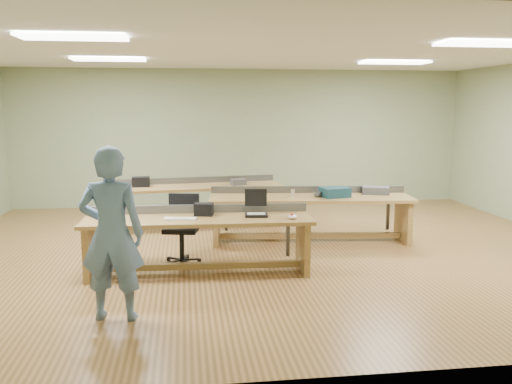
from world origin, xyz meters
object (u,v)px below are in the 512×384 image
Objects in this scene: workbench_front at (199,231)px; drinks_can at (293,193)px; person at (112,234)px; parts_bin_grey at (376,190)px; workbench_mid at (310,207)px; camera_bag at (204,209)px; task_chair at (182,238)px; workbench_back at (198,195)px; parts_bin_teal at (335,192)px; mug at (317,194)px; laptop_base at (256,215)px.

workbench_front is 26.15× the size of drinks_can.
person is 4.16× the size of parts_bin_grey.
camera_bag is (-1.78, -1.37, 0.27)m from workbench_mid.
task_chair is (-2.08, -0.99, -0.21)m from workbench_mid.
workbench_front is 0.96× the size of workbench_back.
camera_bag is at bearing 55.82° from workbench_front.
workbench_front is at bearing -152.55° from parts_bin_grey.
workbench_back is at bearing 143.84° from parts_bin_teal.
camera_bag is at bearing -137.22° from drinks_can.
workbench_mid is 13.62× the size of camera_bag.
workbench_back is 3.24m from parts_bin_grey.
workbench_front is 0.90× the size of workbench_mid.
mug is at bearing -169.25° from parts_bin_grey.
mug is (1.94, 1.35, 0.24)m from workbench_front.
drinks_can is (1.57, 1.49, 0.25)m from workbench_front.
camera_bag is 2.12× the size of drinks_can.
parts_bin_teal is 3.77× the size of drinks_can.
workbench_front is at bearing -177.30° from laptop_base.
parts_bin_grey is (0.76, 0.20, -0.02)m from parts_bin_teal.
mug is at bearing 45.90° from camera_bag.
laptop_base is at bearing -16.51° from task_chair.
parts_bin_grey is at bearing 29.88° from task_chair.
workbench_mid is 11.27× the size of laptop_base.
workbench_back is 1.74× the size of person.
parts_bin_grey is (1.13, 0.08, 0.24)m from workbench_mid.
task_chair is 2.22× the size of parts_bin_teal.
task_chair reaches higher than workbench_back.
person is (-0.92, -1.49, 0.35)m from workbench_front.
person is (-0.99, -4.41, 0.35)m from workbench_back.
mug is 0.39m from drinks_can.
camera_bag is 3.26m from parts_bin_grey.
workbench_back is at bearing 154.80° from parts_bin_grey.
workbench_back is at bearing 90.85° from workbench_front.
workbench_mid and workbench_back have the same top height.
workbench_front is 0.30m from camera_bag.
camera_bag reaches higher than mug.
parts_bin_teal reaches higher than workbench_mid.
person reaches higher than parts_bin_grey.
parts_bin_grey is at bearing 40.78° from laptop_base.
camera_bag is (0.08, 0.10, 0.27)m from workbench_front.
parts_bin_grey is 3.78× the size of drinks_can.
workbench_mid is 7.67× the size of parts_bin_teal.
parts_bin_teal is at bearing -12.69° from workbench_mid.
mug is 1.02× the size of drinks_can.
task_chair is 8.21× the size of mug.
laptop_base is 2.51× the size of mug.
workbench_mid is 4.08m from person.
person is at bearing -98.08° from task_chair.
person is at bearing -142.16° from parts_bin_grey.
workbench_back is at bearing 108.43° from laptop_base.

